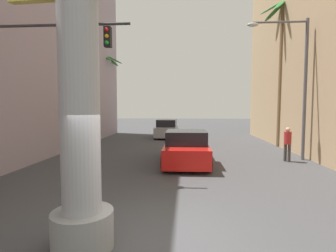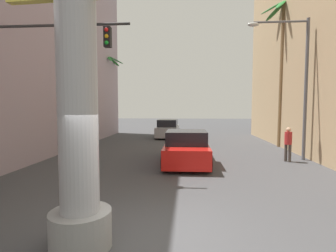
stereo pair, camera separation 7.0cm
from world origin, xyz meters
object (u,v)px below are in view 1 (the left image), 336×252
street_lamp (295,74)px  traffic_light_mast (31,69)px  car_far (167,129)px  car_lead (186,148)px  palm_tree_far_left (106,84)px  palm_tree_mid_right (282,55)px  pedestrian_mid_right (288,142)px

street_lamp → traffic_light_mast: street_lamp is taller
traffic_light_mast → car_far: size_ratio=1.24×
traffic_light_mast → car_lead: 7.16m
street_lamp → palm_tree_far_left: palm_tree_far_left is taller
street_lamp → car_far: size_ratio=1.52×
car_lead → traffic_light_mast: bearing=-152.5°
car_far → palm_tree_far_left: 7.03m
car_lead → palm_tree_far_left: (-7.38, 11.65, 4.04)m
palm_tree_mid_right → palm_tree_far_left: bearing=156.0°
street_lamp → palm_tree_mid_right: 4.77m
palm_tree_mid_right → pedestrian_mid_right: (-1.31, -4.86, -5.02)m
traffic_light_mast → car_lead: bearing=27.5°
traffic_light_mast → palm_tree_far_left: palm_tree_far_left is taller
traffic_light_mast → car_far: traffic_light_mast is taller
car_lead → pedestrian_mid_right: (4.88, 0.74, 0.27)m
car_lead → palm_tree_mid_right: (6.19, 5.60, 5.29)m
car_lead → car_far: bearing=99.1°
traffic_light_mast → palm_tree_mid_right: 14.70m
street_lamp → palm_tree_far_left: (-12.71, 10.41, 0.49)m
car_lead → car_far: (-1.70, 10.58, 0.03)m
street_lamp → pedestrian_mid_right: 3.35m
pedestrian_mid_right → palm_tree_far_left: bearing=138.3°
street_lamp → traffic_light_mast: bearing=-159.2°
car_far → palm_tree_far_left: (-5.68, 1.07, 4.01)m
car_far → pedestrian_mid_right: pedestrian_mid_right is taller
street_lamp → palm_tree_far_left: 16.44m
palm_tree_far_left → traffic_light_mast: bearing=-83.2°
traffic_light_mast → car_far: (3.93, 13.51, -3.30)m
traffic_light_mast → palm_tree_mid_right: (11.82, 8.52, 1.96)m
palm_tree_far_left → pedestrian_mid_right: 16.84m
palm_tree_far_left → pedestrian_mid_right: size_ratio=4.43×
car_lead → car_far: size_ratio=1.03×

